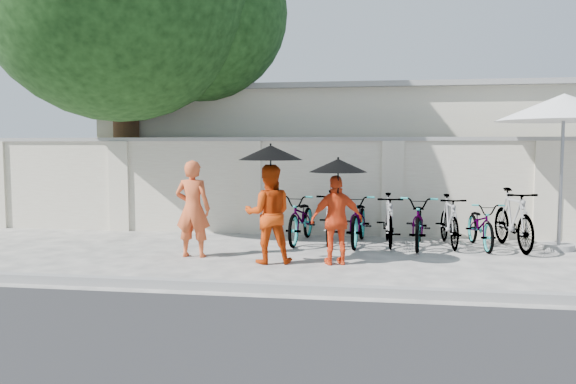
# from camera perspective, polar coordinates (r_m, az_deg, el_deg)

# --- Properties ---
(ground) EXTENTS (80.00, 80.00, 0.00)m
(ground) POSITION_cam_1_polar(r_m,az_deg,el_deg) (9.07, -1.67, -7.35)
(ground) COLOR beige
(kerb) EXTENTS (40.00, 0.16, 0.12)m
(kerb) POSITION_cam_1_polar(r_m,az_deg,el_deg) (7.44, -4.03, -9.58)
(kerb) COLOR gray
(kerb) RESTS_ON ground
(compound_wall) EXTENTS (20.00, 0.30, 2.00)m
(compound_wall) POSITION_cam_1_polar(r_m,az_deg,el_deg) (11.98, 5.76, 0.39)
(compound_wall) COLOR beige
(compound_wall) RESTS_ON ground
(building_behind) EXTENTS (14.00, 6.00, 3.20)m
(building_behind) POSITION_cam_1_polar(r_m,az_deg,el_deg) (15.74, 10.11, 3.54)
(building_behind) COLOR beige
(building_behind) RESTS_ON ground
(monk_left) EXTENTS (0.60, 0.40, 1.66)m
(monk_left) POSITION_cam_1_polar(r_m,az_deg,el_deg) (9.69, -9.65, -1.69)
(monk_left) COLOR #D5562A
(monk_left) RESTS_ON ground
(monk_center) EXTENTS (0.89, 0.75, 1.60)m
(monk_center) POSITION_cam_1_polar(r_m,az_deg,el_deg) (9.06, -1.98, -2.24)
(monk_center) COLOR #BD3508
(monk_center) RESTS_ON ground
(parasol_center) EXTENTS (1.02, 1.02, 1.00)m
(parasol_center) POSITION_cam_1_polar(r_m,az_deg,el_deg) (8.91, -1.78, 4.03)
(parasol_center) COLOR black
(parasol_center) RESTS_ON ground
(monk_right) EXTENTS (0.90, 0.59, 1.43)m
(monk_right) POSITION_cam_1_polar(r_m,az_deg,el_deg) (8.97, 4.98, -2.86)
(monk_right) COLOR #E84117
(monk_right) RESTS_ON ground
(parasol_right) EXTENTS (0.92, 0.92, 0.88)m
(parasol_right) POSITION_cam_1_polar(r_m,az_deg,el_deg) (8.82, 5.12, 2.70)
(parasol_right) COLOR black
(parasol_right) RESTS_ON ground
(patio_umbrella) EXTENTS (2.97, 2.97, 2.83)m
(patio_umbrella) POSITION_cam_1_polar(r_m,az_deg,el_deg) (11.29, 26.23, 7.57)
(patio_umbrella) COLOR gray
(patio_umbrella) RESTS_ON ground
(bike_0) EXTENTS (0.83, 1.91, 0.98)m
(bike_0) POSITION_cam_1_polar(r_m,az_deg,el_deg) (11.01, 1.40, -2.65)
(bike_0) COLOR gray
(bike_0) RESTS_ON ground
(bike_1) EXTENTS (0.49, 1.71, 1.02)m
(bike_1) POSITION_cam_1_polar(r_m,az_deg,el_deg) (10.95, 4.31, -2.57)
(bike_1) COLOR gray
(bike_1) RESTS_ON ground
(bike_2) EXTENTS (0.82, 1.93, 0.99)m
(bike_2) POSITION_cam_1_polar(r_m,az_deg,el_deg) (10.86, 7.24, -2.74)
(bike_2) COLOR gray
(bike_2) RESTS_ON ground
(bike_3) EXTENTS (0.52, 1.67, 0.99)m
(bike_3) POSITION_cam_1_polar(r_m,az_deg,el_deg) (10.84, 10.21, -2.79)
(bike_3) COLOR gray
(bike_3) RESTS_ON ground
(bike_4) EXTENTS (0.84, 1.93, 0.98)m
(bike_4) POSITION_cam_1_polar(r_m,az_deg,el_deg) (10.80, 13.20, -2.89)
(bike_4) COLOR gray
(bike_4) RESTS_ON ground
(bike_5) EXTENTS (0.56, 1.65, 0.98)m
(bike_5) POSITION_cam_1_polar(r_m,az_deg,el_deg) (10.99, 16.06, -2.83)
(bike_5) COLOR gray
(bike_5) RESTS_ON ground
(bike_6) EXTENTS (0.71, 1.69, 0.87)m
(bike_6) POSITION_cam_1_polar(r_m,az_deg,el_deg) (11.02, 19.01, -3.18)
(bike_6) COLOR gray
(bike_6) RESTS_ON ground
(bike_7) EXTENTS (0.77, 1.91, 1.12)m
(bike_7) POSITION_cam_1_polar(r_m,az_deg,el_deg) (11.09, 21.91, -2.56)
(bike_7) COLOR gray
(bike_7) RESTS_ON ground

